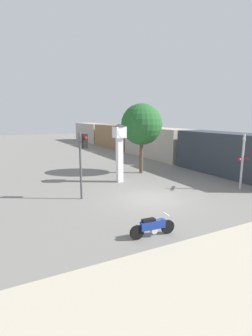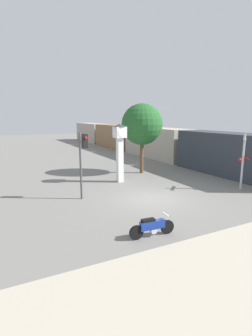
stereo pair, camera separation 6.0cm
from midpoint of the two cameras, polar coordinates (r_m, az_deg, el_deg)
ground_plane at (r=15.36m, az=5.78°, el=-6.66°), size 120.00×120.00×0.00m
motorcycle at (r=10.64m, az=5.88°, el=-12.59°), size 1.96×0.43×0.86m
clock_tower at (r=18.68m, az=-1.28°, el=5.25°), size 0.93×0.93×4.18m
freight_train at (r=35.43m, az=1.72°, el=6.33°), size 2.80×42.91×3.40m
traffic_light at (r=14.95m, az=-9.25°, el=3.16°), size 0.50×0.35×3.83m
railroad_crossing_signal at (r=18.42m, az=24.21°, el=1.73°), size 0.90×0.82×3.62m
street_tree at (r=21.70m, az=3.59°, el=9.43°), size 3.37×3.37×5.74m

